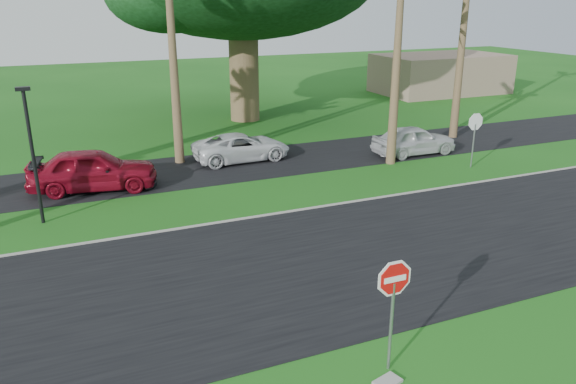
{
  "coord_description": "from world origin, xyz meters",
  "views": [
    {
      "loc": [
        -5.3,
        -11.22,
        7.33
      ],
      "look_at": [
        0.95,
        3.37,
        1.8
      ],
      "focal_mm": 35.0,
      "sensor_mm": 36.0,
      "label": 1
    }
  ],
  "objects_px": {
    "stop_sign_near": "(393,293)",
    "stop_sign_far": "(475,129)",
    "car_red": "(93,170)",
    "car_minivan": "(242,147)",
    "car_dark": "(97,173)",
    "car_pickup": "(414,140)"
  },
  "relations": [
    {
      "from": "car_minivan",
      "to": "car_pickup",
      "type": "relative_size",
      "value": 1.1
    },
    {
      "from": "stop_sign_far",
      "to": "car_pickup",
      "type": "distance_m",
      "value": 3.27
    },
    {
      "from": "car_red",
      "to": "car_minivan",
      "type": "xyz_separation_m",
      "value": [
        6.81,
        1.75,
        -0.2
      ]
    },
    {
      "from": "car_red",
      "to": "car_dark",
      "type": "height_order",
      "value": "car_red"
    },
    {
      "from": "stop_sign_near",
      "to": "stop_sign_far",
      "type": "bearing_deg",
      "value": 43.73
    },
    {
      "from": "car_red",
      "to": "car_pickup",
      "type": "bearing_deg",
      "value": -81.77
    },
    {
      "from": "stop_sign_far",
      "to": "car_red",
      "type": "xyz_separation_m",
      "value": [
        -16.03,
        3.42,
        -0.94
      ]
    },
    {
      "from": "car_pickup",
      "to": "car_dark",
      "type": "bearing_deg",
      "value": 88.54
    },
    {
      "from": "car_pickup",
      "to": "car_red",
      "type": "bearing_deg",
      "value": 88.8
    },
    {
      "from": "car_red",
      "to": "car_minivan",
      "type": "relative_size",
      "value": 1.07
    },
    {
      "from": "stop_sign_far",
      "to": "car_minivan",
      "type": "distance_m",
      "value": 10.63
    },
    {
      "from": "stop_sign_far",
      "to": "car_red",
      "type": "distance_m",
      "value": 16.42
    },
    {
      "from": "stop_sign_far",
      "to": "car_dark",
      "type": "relative_size",
      "value": 0.56
    },
    {
      "from": "car_dark",
      "to": "car_pickup",
      "type": "height_order",
      "value": "car_pickup"
    },
    {
      "from": "stop_sign_near",
      "to": "stop_sign_far",
      "type": "height_order",
      "value": "same"
    },
    {
      "from": "stop_sign_near",
      "to": "car_pickup",
      "type": "relative_size",
      "value": 0.63
    },
    {
      "from": "stop_sign_far",
      "to": "car_pickup",
      "type": "height_order",
      "value": "stop_sign_far"
    },
    {
      "from": "car_dark",
      "to": "car_pickup",
      "type": "xyz_separation_m",
      "value": [
        14.77,
        -0.6,
        0.03
      ]
    },
    {
      "from": "car_dark",
      "to": "stop_sign_far",
      "type": "bearing_deg",
      "value": -92.91
    },
    {
      "from": "stop_sign_near",
      "to": "car_minivan",
      "type": "xyz_separation_m",
      "value": [
        2.28,
        16.17,
        -1.14
      ]
    },
    {
      "from": "car_red",
      "to": "stop_sign_far",
      "type": "bearing_deg",
      "value": -91.72
    },
    {
      "from": "stop_sign_near",
      "to": "car_red",
      "type": "distance_m",
      "value": 15.14
    }
  ]
}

